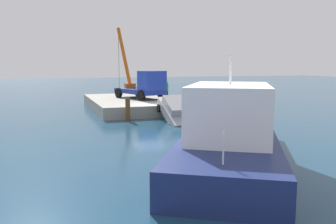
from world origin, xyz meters
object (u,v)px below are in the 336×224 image
Objects in this scene: salvaged_car at (176,112)px; moored_yacht at (231,139)px; dock_worker at (167,90)px; crane_truck at (143,84)px.

moored_yacht is (9.68, -0.74, -0.13)m from salvaged_car.
moored_yacht is at bearing -8.09° from dock_worker.
moored_yacht reaches higher than salvaged_car.
crane_truck is 8.70m from salvaged_car.
salvaged_car is (6.96, -1.62, -1.17)m from dock_worker.
dock_worker is (1.58, 1.87, -0.49)m from crane_truck.
salvaged_car is 0.30× the size of moored_yacht.
crane_truck is at bearing -130.09° from dock_worker.
dock_worker is 0.42× the size of salvaged_car.
dock_worker is 16.85m from moored_yacht.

